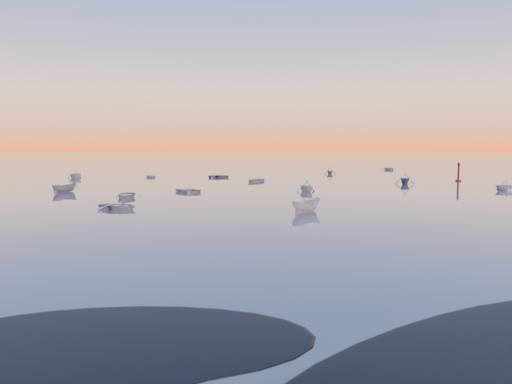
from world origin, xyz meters
TOP-DOWN VIEW (x-y plane):
  - ground at (0.00, 100.00)m, footprint 600.00×600.00m
  - moored_fleet at (0.00, 53.00)m, footprint 124.00×58.00m
  - boat_near_left at (-12.32, 33.70)m, footprint 3.94×3.72m
  - boat_near_center at (2.23, 24.00)m, footprint 2.38×3.72m
  - boat_near_right at (12.46, 39.99)m, footprint 3.30×1.55m
  - channel_marker at (43.99, 43.87)m, footprint 0.93×0.93m

SIDE VIEW (x-z plane):
  - ground at x=0.00m, z-range 0.00..0.00m
  - moored_fleet at x=0.00m, z-range -0.60..0.60m
  - boat_near_left at x=-12.32m, z-range -0.48..0.48m
  - boat_near_center at x=2.23m, z-range -0.60..0.60m
  - boat_near_right at x=12.46m, z-range -0.57..0.57m
  - channel_marker at x=43.99m, z-range -0.35..2.95m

